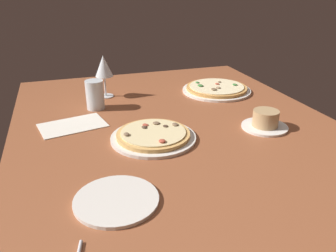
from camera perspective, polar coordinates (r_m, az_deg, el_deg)
The scene contains 8 objects.
dining_table at distance 114.32cm, azimuth 2.31°, elevation -1.59°, with size 150.00×110.00×4.00cm, color brown.
pizza_main at distance 106.78cm, azimuth -2.47°, elevation -1.63°, with size 26.83×26.83×3.34cm.
pizza_side at distance 153.04cm, azimuth 8.12°, elevation 6.19°, with size 30.05×30.05×3.36cm.
ramekin_on_saucer at distance 118.58cm, azimuth 15.96°, elevation 0.80°, with size 15.42×15.42×6.23cm.
wine_glass_far at distance 144.19cm, azimuth -10.71°, elevation 9.64°, with size 7.36×7.36×17.50cm.
water_glass at distance 133.23cm, azimuth -12.11°, elevation 4.86°, with size 6.87×6.87×11.13cm.
side_plate at distance 80.05cm, azimuth -8.64°, elevation -12.14°, with size 19.52×19.52×0.90cm, color silver.
paper_menu at distance 121.07cm, azimuth -15.67°, elevation 0.11°, with size 13.77×21.58×0.30cm, color silver.
Camera 1 is at (96.70, -35.99, 51.21)cm, focal length 36.41 mm.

